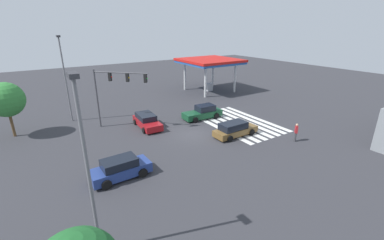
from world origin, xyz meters
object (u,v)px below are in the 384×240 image
object	(u,v)px
pedestrian	(296,131)
tree_corner_a	(6,100)
car_3	(235,129)
street_light_pole_b	(86,157)
street_light_pole_a	(64,73)
car_1	(147,121)
car_2	(203,112)
traffic_signal_mast	(113,86)
car_0	(120,169)

from	to	relation	value
pedestrian	tree_corner_a	world-z (taller)	tree_corner_a
car_3	street_light_pole_b	xyz separation A→B (m)	(-7.13, 15.16, 4.52)
car_3	tree_corner_a	distance (m)	22.43
street_light_pole_a	car_1	bearing A→B (deg)	-135.10
car_1	street_light_pole_b	distance (m)	17.31
car_2	tree_corner_a	world-z (taller)	tree_corner_a
traffic_signal_mast	pedestrian	xyz separation A→B (m)	(-12.68, -13.25, -3.65)
car_2	tree_corner_a	xyz separation A→B (m)	(5.96, 19.07, 3.08)
car_0	car_2	bearing A→B (deg)	28.64
car_1	street_light_pole_b	xyz separation A→B (m)	(-14.24, 8.73, 4.54)
traffic_signal_mast	car_0	distance (m)	10.88
car_3	street_light_pole_b	bearing A→B (deg)	-155.11
traffic_signal_mast	car_2	bearing A→B (deg)	30.78
tree_corner_a	traffic_signal_mast	bearing A→B (deg)	-110.47
car_2	traffic_signal_mast	bearing A→B (deg)	-11.27
pedestrian	car_3	bearing A→B (deg)	-3.86
traffic_signal_mast	street_light_pole_b	size ratio (longest dim) A/B	0.72
car_2	street_light_pole_a	world-z (taller)	street_light_pole_a
car_1	street_light_pole_a	bearing A→B (deg)	-131.97
street_light_pole_a	car_2	bearing A→B (deg)	-119.84
car_2	street_light_pole_b	distance (m)	20.85
pedestrian	car_1	bearing A→B (deg)	-4.65
car_0	car_1	size ratio (longest dim) A/B	0.92
car_2	tree_corner_a	size ratio (longest dim) A/B	0.88
car_1	tree_corner_a	world-z (taller)	tree_corner_a
street_light_pole_b	car_0	bearing A→B (deg)	-27.09
traffic_signal_mast	car_1	distance (m)	5.09
car_0	tree_corner_a	distance (m)	15.09
traffic_signal_mast	car_1	world-z (taller)	traffic_signal_mast
car_0	car_2	size ratio (longest dim) A/B	0.89
pedestrian	street_light_pole_b	bearing A→B (deg)	51.42
traffic_signal_mast	car_1	size ratio (longest dim) A/B	1.34
pedestrian	street_light_pole_a	distance (m)	25.12
car_1	tree_corner_a	bearing A→B (deg)	-108.62
car_2	tree_corner_a	bearing A→B (deg)	-14.42
pedestrian	tree_corner_a	distance (m)	28.01
traffic_signal_mast	street_light_pole_b	world-z (taller)	street_light_pole_b
street_light_pole_a	street_light_pole_b	xyz separation A→B (m)	(-20.85, 2.14, -0.39)
car_1	car_2	distance (m)	6.88
car_3	street_light_pole_a	xyz separation A→B (m)	(13.71, 13.02, 4.91)
car_1	pedestrian	size ratio (longest dim) A/B	2.61
car_2	car_3	xyz separation A→B (m)	(-6.04, 0.37, -0.03)
street_light_pole_a	tree_corner_a	distance (m)	6.20
car_2	street_light_pole_b	bearing A→B (deg)	43.24
street_light_pole_b	tree_corner_a	size ratio (longest dim) A/B	1.60
traffic_signal_mast	car_3	world-z (taller)	traffic_signal_mast
pedestrian	street_light_pole_b	world-z (taller)	street_light_pole_b
pedestrian	car_2	bearing A→B (deg)	-27.86
pedestrian	tree_corner_a	size ratio (longest dim) A/B	0.33
street_light_pole_a	street_light_pole_b	size ratio (longest dim) A/B	1.09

